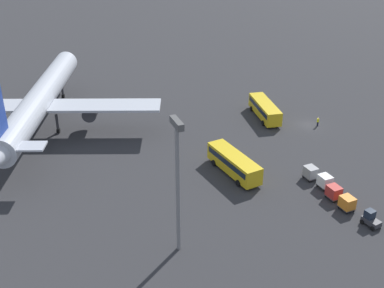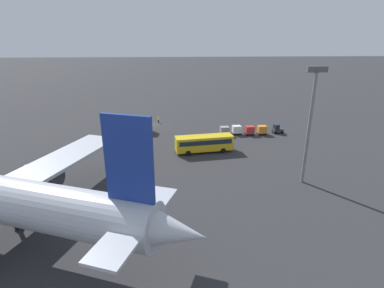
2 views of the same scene
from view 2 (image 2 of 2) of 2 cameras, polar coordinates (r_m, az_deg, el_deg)
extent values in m
plane|color=#2D2D30|center=(78.03, -7.15, 3.76)|extent=(600.00, 600.00, 0.00)
cone|color=#B2B7C1|center=(25.71, -3.94, -16.20)|extent=(7.02, 5.97, 4.11)
cube|color=#B2B7C1|center=(44.79, -23.18, -2.50)|extent=(12.02, 19.98, 0.44)
cube|color=navy|center=(24.16, -11.99, -2.94)|extent=(4.05, 1.84, 7.31)
cube|color=#B2B7C1|center=(26.53, -10.33, -14.07)|extent=(7.00, 12.14, 0.28)
cylinder|color=#38383D|center=(44.19, -26.54, -5.38)|extent=(5.60, 4.15, 2.51)
cylinder|color=#38383D|center=(40.57, -30.57, -11.58)|extent=(0.50, 0.50, 3.65)
cylinder|color=black|center=(41.24, -30.24, -13.24)|extent=(1.02, 0.79, 0.90)
cube|color=gold|center=(72.37, -12.25, 3.66)|extent=(11.29, 4.61, 2.62)
cube|color=#192333|center=(72.25, -12.27, 4.01)|extent=(10.43, 4.51, 0.84)
cylinder|color=black|center=(72.44, -15.09, 2.41)|extent=(1.04, 0.46, 1.00)
cylinder|color=black|center=(75.13, -14.33, 3.08)|extent=(1.04, 0.46, 1.00)
cylinder|color=black|center=(70.40, -9.88, 2.31)|extent=(1.04, 0.46, 1.00)
cylinder|color=black|center=(73.17, -9.29, 3.00)|extent=(1.04, 0.46, 1.00)
cube|color=gold|center=(57.92, 2.32, 0.21)|extent=(11.38, 4.35, 2.77)
cube|color=#192333|center=(57.77, 2.33, 0.67)|extent=(10.51, 4.27, 0.89)
cylinder|color=black|center=(56.30, -0.72, -1.80)|extent=(1.03, 0.43, 1.00)
cylinder|color=black|center=(59.05, -1.29, -0.77)|extent=(1.03, 0.43, 1.00)
cylinder|color=black|center=(57.94, 5.96, -1.28)|extent=(1.03, 0.43, 1.00)
cylinder|color=black|center=(60.61, 5.11, -0.30)|extent=(1.03, 0.43, 1.00)
cube|color=#333338|center=(72.72, 16.01, 2.51)|extent=(2.59, 1.70, 0.70)
cube|color=#192333|center=(72.26, 15.78, 3.17)|extent=(1.27, 1.34, 1.10)
cylinder|color=black|center=(71.83, 15.67, 2.04)|extent=(0.63, 0.32, 0.60)
cylinder|color=black|center=(72.99, 15.14, 2.36)|extent=(0.63, 0.32, 0.60)
cylinder|color=black|center=(72.66, 16.83, 2.13)|extent=(0.63, 0.32, 0.60)
cylinder|color=black|center=(73.81, 16.29, 2.44)|extent=(0.63, 0.32, 0.60)
cylinder|color=#1E1E2D|center=(79.14, -6.41, 4.33)|extent=(0.32, 0.32, 0.85)
cylinder|color=yellow|center=(78.94, -6.43, 4.86)|extent=(0.38, 0.38, 0.65)
sphere|color=tan|center=(78.83, -6.44, 5.17)|extent=(0.24, 0.24, 0.24)
cube|color=#38383D|center=(70.76, 13.13, 2.10)|extent=(2.10, 1.81, 0.10)
cube|color=orange|center=(70.52, 13.19, 2.75)|extent=(2.00, 1.72, 1.60)
cylinder|color=black|center=(69.99, 12.72, 1.74)|extent=(0.37, 0.14, 0.36)
cylinder|color=black|center=(71.14, 12.37, 2.05)|extent=(0.37, 0.14, 0.36)
cylinder|color=black|center=(70.53, 13.88, 1.78)|extent=(0.37, 0.14, 0.36)
cylinder|color=black|center=(71.67, 13.51, 2.09)|extent=(0.37, 0.14, 0.36)
cube|color=#38383D|center=(69.91, 10.88, 2.05)|extent=(2.10, 1.81, 0.10)
cube|color=#B72D28|center=(69.67, 10.92, 2.71)|extent=(2.00, 1.72, 1.60)
cylinder|color=black|center=(69.17, 10.43, 1.69)|extent=(0.37, 0.14, 0.36)
cylinder|color=black|center=(70.32, 10.12, 2.00)|extent=(0.37, 0.14, 0.36)
cylinder|color=black|center=(69.65, 11.62, 1.73)|extent=(0.37, 0.14, 0.36)
cylinder|color=black|center=(70.80, 11.29, 2.05)|extent=(0.37, 0.14, 0.36)
cube|color=#38383D|center=(69.73, 8.46, 2.14)|extent=(2.10, 1.81, 0.10)
cube|color=silver|center=(69.49, 8.50, 2.81)|extent=(2.00, 1.72, 1.60)
cylinder|color=black|center=(69.01, 7.99, 1.78)|extent=(0.37, 0.14, 0.36)
cylinder|color=black|center=(70.18, 7.71, 2.10)|extent=(0.37, 0.14, 0.36)
cylinder|color=black|center=(69.43, 9.20, 1.83)|extent=(0.37, 0.14, 0.36)
cylinder|color=black|center=(70.60, 8.90, 2.14)|extent=(0.37, 0.14, 0.36)
cube|color=#38383D|center=(68.66, 6.19, 1.97)|extent=(2.10, 1.81, 0.10)
cube|color=gray|center=(68.41, 6.22, 2.65)|extent=(2.00, 1.72, 1.60)
cylinder|color=black|center=(67.97, 5.69, 1.60)|extent=(0.37, 0.14, 0.36)
cylinder|color=black|center=(69.15, 5.45, 1.92)|extent=(0.37, 0.14, 0.36)
cylinder|color=black|center=(68.33, 6.93, 1.65)|extent=(0.37, 0.14, 0.36)
cylinder|color=black|center=(69.51, 6.67, 1.97)|extent=(0.37, 0.14, 0.36)
cylinder|color=slate|center=(46.69, 21.34, 2.41)|extent=(0.50, 0.50, 16.58)
cube|color=#4C4C4C|center=(45.12, 22.71, 13.01)|extent=(2.80, 0.70, 0.80)
camera|label=1|loc=(70.54, 70.54, 22.16)|focal=45.00mm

